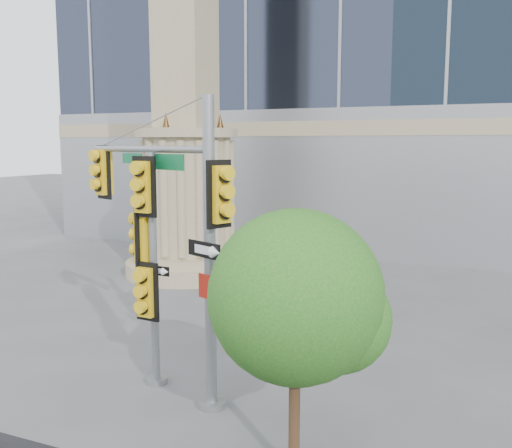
% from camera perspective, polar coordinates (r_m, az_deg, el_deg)
% --- Properties ---
extents(ground, '(120.00, 120.00, 0.00)m').
position_cam_1_polar(ground, '(10.28, -2.66, -18.50)').
color(ground, '#545456').
rests_on(ground, ground).
extents(monument, '(4.40, 4.40, 16.60)m').
position_cam_1_polar(monument, '(19.99, -6.99, 10.63)').
color(monument, tan).
rests_on(monument, ground).
extents(main_signal_pole, '(3.95, 1.95, 5.39)m').
position_cam_1_polar(main_signal_pole, '(10.36, -8.08, 1.01)').
color(main_signal_pole, slate).
rests_on(main_signal_pole, ground).
extents(secondary_signal_pole, '(0.76, 0.60, 4.44)m').
position_cam_1_polar(secondary_signal_pole, '(10.80, -10.80, -2.69)').
color(secondary_signal_pole, slate).
rests_on(secondary_signal_pole, ground).
extents(street_tree, '(2.41, 2.35, 3.75)m').
position_cam_1_polar(street_tree, '(7.69, 4.33, -7.99)').
color(street_tree, tan).
rests_on(street_tree, ground).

